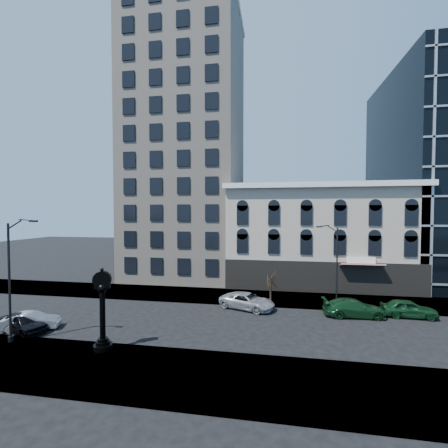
% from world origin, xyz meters
% --- Properties ---
extents(ground, '(160.00, 160.00, 0.00)m').
position_xyz_m(ground, '(0.00, 0.00, 0.00)').
color(ground, black).
rests_on(ground, ground).
extents(sidewalk_far, '(160.00, 6.00, 0.12)m').
position_xyz_m(sidewalk_far, '(0.00, 8.00, 0.06)').
color(sidewalk_far, gray).
rests_on(sidewalk_far, ground).
extents(sidewalk_near, '(160.00, 6.00, 0.12)m').
position_xyz_m(sidewalk_near, '(0.00, -8.00, 0.06)').
color(sidewalk_near, gray).
rests_on(sidewalk_near, ground).
extents(cream_tower, '(15.90, 15.40, 42.50)m').
position_xyz_m(cream_tower, '(-6.11, 18.88, 19.32)').
color(cream_tower, '#B9A795').
rests_on(cream_tower, ground).
extents(victorian_row, '(22.60, 11.19, 12.50)m').
position_xyz_m(victorian_row, '(12.00, 15.89, 6.00)').
color(victorian_row, '#B7A997').
rests_on(victorian_row, ground).
extents(street_clock, '(1.21, 1.21, 5.34)m').
position_xyz_m(street_clock, '(-4.33, -6.00, 2.53)').
color(street_clock, black).
rests_on(street_clock, sidewalk_near).
extents(street_lamp_near, '(2.25, 0.38, 8.68)m').
position_xyz_m(street_lamp_near, '(-10.64, -5.97, 6.67)').
color(street_lamp_near, black).
rests_on(street_lamp_near, sidewalk_near).
extents(street_lamp_far, '(1.96, 0.91, 7.92)m').
position_xyz_m(street_lamp_far, '(12.05, 6.00, 6.10)').
color(street_lamp_far, black).
rests_on(street_lamp_far, sidewalk_far).
extents(bare_tree_far, '(2.03, 2.03, 3.49)m').
position_xyz_m(bare_tree_far, '(6.33, 6.42, 2.75)').
color(bare_tree_far, '#312418').
rests_on(bare_tree_far, sidewalk_far).
extents(car_near_a, '(4.50, 2.89, 1.42)m').
position_xyz_m(car_near_a, '(-12.09, -4.07, 0.71)').
color(car_near_a, black).
rests_on(car_near_a, ground).
extents(car_near_b, '(4.26, 2.75, 1.33)m').
position_xyz_m(car_near_b, '(-11.86, -3.59, 0.66)').
color(car_near_b, '#A5A8AD').
rests_on(car_near_b, ground).
extents(car_far_a, '(5.74, 4.11, 1.45)m').
position_xyz_m(car_far_a, '(4.17, 4.24, 0.73)').
color(car_far_a, '#A5A8AD').
rests_on(car_far_a, ground).
extents(car_far_b, '(5.33, 2.46, 1.51)m').
position_xyz_m(car_far_b, '(13.54, 3.67, 0.75)').
color(car_far_b, '#143F1E').
rests_on(car_far_b, ground).
extents(car_far_c, '(4.49, 1.98, 1.50)m').
position_xyz_m(car_far_c, '(18.17, 4.29, 0.75)').
color(car_far_c, '#143F1E').
rests_on(car_far_c, ground).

